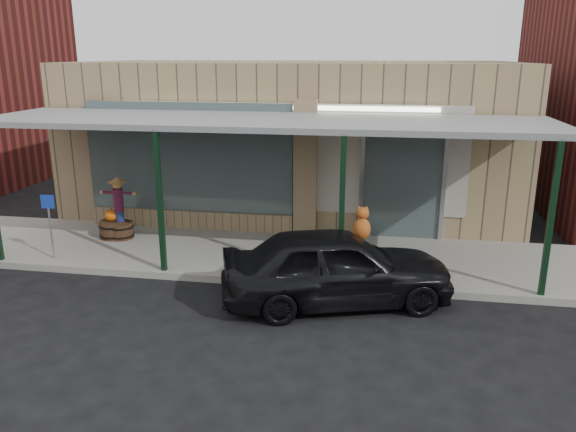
% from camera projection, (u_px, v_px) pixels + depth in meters
% --- Properties ---
extents(ground, '(120.00, 120.00, 0.00)m').
position_uv_depth(ground, '(220.00, 333.00, 9.21)').
color(ground, black).
rests_on(ground, ground).
extents(sidewalk, '(40.00, 3.20, 0.15)m').
position_uv_depth(sidewalk, '(265.00, 254.00, 12.60)').
color(sidewalk, gray).
rests_on(sidewalk, ground).
extents(storefront, '(12.00, 6.25, 4.20)m').
position_uv_depth(storefront, '(296.00, 136.00, 16.36)').
color(storefront, '#8F7358').
rests_on(storefront, ground).
extents(awning, '(12.00, 3.00, 3.04)m').
position_uv_depth(awning, '(263.00, 123.00, 11.75)').
color(awning, slate).
rests_on(awning, ground).
extents(block_buildings_near, '(61.00, 8.00, 8.00)m').
position_uv_depth(block_buildings_near, '(369.00, 77.00, 16.56)').
color(block_buildings_near, maroon).
rests_on(block_buildings_near, ground).
extents(barrel_scarecrow, '(0.91, 0.69, 1.51)m').
position_uv_depth(barrel_scarecrow, '(120.00, 218.00, 13.36)').
color(barrel_scarecrow, '#49321D').
rests_on(barrel_scarecrow, sidewalk).
extents(barrel_pumpkin, '(0.71, 0.71, 0.74)m').
position_uv_depth(barrel_pumpkin, '(113.00, 227.00, 13.45)').
color(barrel_pumpkin, '#49321D').
rests_on(barrel_pumpkin, sidewalk).
extents(handicap_sign, '(0.29, 0.04, 1.42)m').
position_uv_depth(handicap_sign, '(49.00, 218.00, 11.89)').
color(handicap_sign, gray).
rests_on(handicap_sign, sidewalk).
extents(parked_sedan, '(4.47, 2.82, 1.63)m').
position_uv_depth(parked_sedan, '(337.00, 266.00, 10.15)').
color(parked_sedan, black).
rests_on(parked_sedan, ground).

